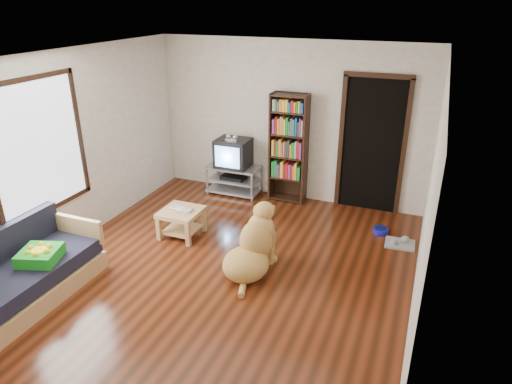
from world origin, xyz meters
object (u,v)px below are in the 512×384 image
at_px(grey_rag, 400,244).
at_px(crt_tv, 234,152).
at_px(dog, 253,248).
at_px(dog_bowl, 380,231).
at_px(green_cushion, 40,255).
at_px(laptop, 180,210).
at_px(coffee_table, 181,218).
at_px(sofa, 24,278).
at_px(bookshelf, 289,143).
at_px(tv_stand, 234,179).

xyz_separation_m(grey_rag, crt_tv, (-2.90, 0.83, 0.73)).
bearing_deg(dog, dog_bowl, 49.62).
xyz_separation_m(green_cushion, laptop, (0.78, 1.75, -0.08)).
relative_size(grey_rag, coffee_table, 0.73).
distance_m(grey_rag, sofa, 4.80).
xyz_separation_m(green_cushion, coffee_table, (0.78, 1.78, -0.21)).
bearing_deg(dog, coffee_table, 159.77).
bearing_deg(sofa, green_cushion, 54.59).
xyz_separation_m(crt_tv, bookshelf, (0.95, 0.07, 0.26)).
bearing_deg(tv_stand, bookshelf, 5.63).
height_order(bookshelf, sofa, bookshelf).
height_order(grey_rag, sofa, sofa).
height_order(bookshelf, dog, bookshelf).
distance_m(grey_rag, crt_tv, 3.10).
relative_size(grey_rag, sofa, 0.22).
bearing_deg(laptop, coffee_table, 98.59).
height_order(green_cushion, sofa, sofa).
bearing_deg(sofa, laptop, 64.68).
distance_m(tv_stand, crt_tv, 0.47).
distance_m(dog_bowl, bookshelf, 2.01).
relative_size(grey_rag, bookshelf, 0.22).
relative_size(grey_rag, crt_tv, 0.69).
distance_m(laptop, dog, 1.38).
distance_m(tv_stand, dog, 2.49).
relative_size(crt_tv, sofa, 0.32).
bearing_deg(bookshelf, laptop, -119.37).
height_order(dog_bowl, sofa, sofa).
xyz_separation_m(laptop, dog, (1.30, -0.45, -0.09)).
relative_size(laptop, dog_bowl, 1.51).
distance_m(dog_bowl, sofa, 4.72).
relative_size(green_cushion, dog_bowl, 1.88).
xyz_separation_m(tv_stand, crt_tv, (0.00, 0.02, 0.47)).
relative_size(bookshelf, coffee_table, 3.27).
height_order(sofa, dog, dog).
bearing_deg(laptop, dog, -10.46).
bearing_deg(coffee_table, crt_tv, 87.81).
bearing_deg(dog, bookshelf, 97.19).
xyz_separation_m(dog_bowl, sofa, (-3.57, -3.07, 0.22)).
height_order(grey_rag, crt_tv, crt_tv).
bearing_deg(crt_tv, green_cushion, -103.73).
relative_size(dog_bowl, coffee_table, 0.40).
xyz_separation_m(green_cushion, bookshelf, (1.80, 3.55, 0.51)).
xyz_separation_m(green_cushion, dog_bowl, (3.45, 2.90, -0.45)).
bearing_deg(dog_bowl, crt_tv, 167.42).
bearing_deg(green_cushion, crt_tv, 58.07).
distance_m(green_cushion, coffee_table, 1.95).
bearing_deg(tv_stand, green_cushion, -103.82).
relative_size(green_cushion, coffee_table, 0.75).
bearing_deg(sofa, coffee_table, 65.02).
bearing_deg(coffee_table, laptop, -90.00).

